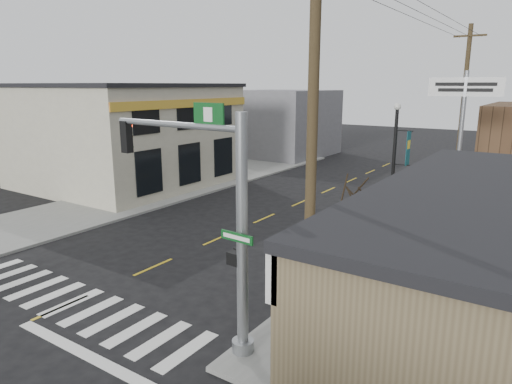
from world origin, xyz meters
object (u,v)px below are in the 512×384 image
Objects in this scene: lamp_post at (395,159)px; dance_center_sign at (463,109)px; guide_sign at (380,231)px; bare_tree at (362,188)px; utility_pole_far at (462,112)px; fire_hydrant at (383,290)px; utility_pole_near at (312,152)px; traffic_signal_pole at (217,207)px.

dance_center_sign is (1.89, 4.68, 2.10)m from lamp_post.
guide_sign is 2.15m from bare_tree.
utility_pole_far is (1.14, 8.88, 1.76)m from lamp_post.
lamp_post is 5.47m from dance_center_sign.
bare_tree reaches higher than fire_hydrant.
utility_pole_near is at bearing -99.28° from dance_center_sign.
lamp_post is at bearing -97.62° from utility_pole_far.
utility_pole_near reaches higher than fire_hydrant.
bare_tree is at bearing 72.89° from traffic_signal_pole.
bare_tree is (-0.28, -1.26, 1.72)m from guide_sign.
traffic_signal_pole is 0.62× the size of utility_pole_far.
dance_center_sign is at bearing 100.65° from guide_sign.
utility_pole_near is at bearing 35.02° from traffic_signal_pole.
guide_sign is at bearing -99.42° from dance_center_sign.
utility_pole_far reaches higher than utility_pole_near.
guide_sign reaches higher than fire_hydrant.
dance_center_sign reaches higher than fire_hydrant.
dance_center_sign is 1.64× the size of bare_tree.
traffic_signal_pole is at bearing -148.46° from utility_pole_near.
guide_sign is (2.18, 6.24, -1.92)m from traffic_signal_pole.
lamp_post is (0.76, 12.16, -0.32)m from traffic_signal_pole.
utility_pole_near is at bearing -86.02° from lamp_post.
traffic_signal_pole is 6.57m from fire_hydrant.
traffic_signal_pole is at bearing -105.81° from dance_center_sign.
guide_sign is 6.29m from lamp_post.
utility_pole_near is (-0.19, -5.03, 3.34)m from guide_sign.
utility_pole_far is (-0.76, 4.20, -0.34)m from dance_center_sign.
fire_hydrant is 3.35m from bare_tree.
dance_center_sign reaches higher than traffic_signal_pole.
fire_hydrant is 0.12× the size of lamp_post.
dance_center_sign is 0.73× the size of utility_pole_far.
bare_tree is at bearing 171.33° from fire_hydrant.
dance_center_sign is (-0.21, 12.01, 5.19)m from fire_hydrant.
utility_pole_near is at bearing -88.59° from bare_tree.
bare_tree is at bearing -100.50° from dance_center_sign.
traffic_signal_pole is 2.73m from utility_pole_near.
guide_sign is 2.16m from fire_hydrant.
utility_pole_far is at bearing 104.30° from guide_sign.
fire_hydrant is 0.07× the size of utility_pole_far.
bare_tree is at bearing -89.31° from guide_sign.
lamp_post is 7.27m from bare_tree.
lamp_post is at bearing 99.01° from bare_tree.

